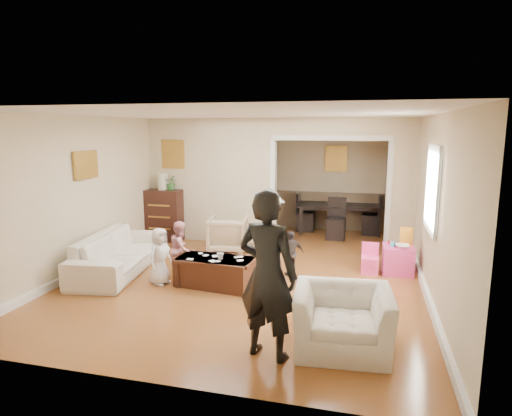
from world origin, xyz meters
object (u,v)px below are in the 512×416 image
(play_table, at_px, (398,260))
(adult_person, at_px, (268,275))
(coffee_table, at_px, (215,272))
(coffee_cup, at_px, (220,256))
(child_toddler, at_px, (291,253))
(child_kneel_a, at_px, (160,256))
(armchair_back, at_px, (228,234))
(cyan_cup, at_px, (393,244))
(child_kneel_b, at_px, (181,249))
(sofa, at_px, (119,253))
(dresser, at_px, (164,215))
(table_lamp, at_px, (163,181))
(dining_table, at_px, (338,218))
(armchair_front, at_px, (342,320))

(play_table, height_order, adult_person, adult_person)
(coffee_table, xyz_separation_m, adult_person, (1.25, -1.88, 0.68))
(coffee_cup, height_order, child_toddler, child_toddler)
(child_kneel_a, xyz_separation_m, child_toddler, (1.90, 0.90, -0.07))
(adult_person, height_order, child_kneel_a, adult_person)
(armchair_back, relative_size, cyan_cup, 9.30)
(cyan_cup, relative_size, child_kneel_b, 0.09)
(coffee_cup, bearing_deg, sofa, 171.17)
(sofa, xyz_separation_m, child_kneel_a, (0.96, -0.40, 0.12))
(dresser, relative_size, coffee_table, 0.94)
(table_lamp, height_order, dining_table, table_lamp)
(sofa, distance_m, dresser, 2.17)
(child_kneel_b, bearing_deg, table_lamp, 18.82)
(armchair_back, distance_m, play_table, 3.22)
(table_lamp, bearing_deg, sofa, -84.46)
(child_kneel_a, bearing_deg, dining_table, -13.42)
(armchair_back, bearing_deg, armchair_front, 117.02)
(adult_person, relative_size, child_kneel_b, 1.98)
(play_table, xyz_separation_m, child_toddler, (-1.71, -0.55, 0.14))
(armchair_back, height_order, child_kneel_b, child_kneel_b)
(dresser, relative_size, play_table, 2.24)
(coffee_cup, xyz_separation_m, child_toddler, (0.95, 0.80, -0.11))
(coffee_cup, distance_m, cyan_cup, 2.87)
(sofa, bearing_deg, child_kneel_a, -120.61)
(adult_person, bearing_deg, child_toddler, -70.83)
(sofa, height_order, child_kneel_a, child_kneel_a)
(play_table, relative_size, child_kneel_b, 0.54)
(play_table, distance_m, child_kneel_a, 3.89)
(armchair_back, distance_m, armchair_front, 4.19)
(child_kneel_a, bearing_deg, adult_person, -112.82)
(coffee_cup, distance_m, child_toddler, 1.25)
(coffee_table, height_order, play_table, play_table)
(armchair_front, height_order, cyan_cup, armchair_front)
(table_lamp, xyz_separation_m, play_table, (4.77, -1.10, -1.04))
(table_lamp, relative_size, child_toddler, 0.48)
(play_table, relative_size, dining_table, 0.26)
(armchair_front, height_order, child_kneel_b, child_kneel_b)
(child_kneel_a, bearing_deg, sofa, 84.24)
(table_lamp, distance_m, adult_person, 5.39)
(armchair_back, relative_size, child_kneel_b, 0.81)
(dresser, distance_m, child_kneel_b, 2.48)
(play_table, height_order, dining_table, dining_table)
(dresser, bearing_deg, child_kneel_a, -65.40)
(sofa, distance_m, child_kneel_b, 1.12)
(armchair_front, relative_size, coffee_cup, 9.80)
(dining_table, bearing_deg, play_table, -76.85)
(child_kneel_a, height_order, child_toddler, child_kneel_a)
(armchair_front, relative_size, table_lamp, 2.89)
(table_lamp, distance_m, child_kneel_a, 2.92)
(dresser, xyz_separation_m, play_table, (4.77, -1.10, -0.31))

